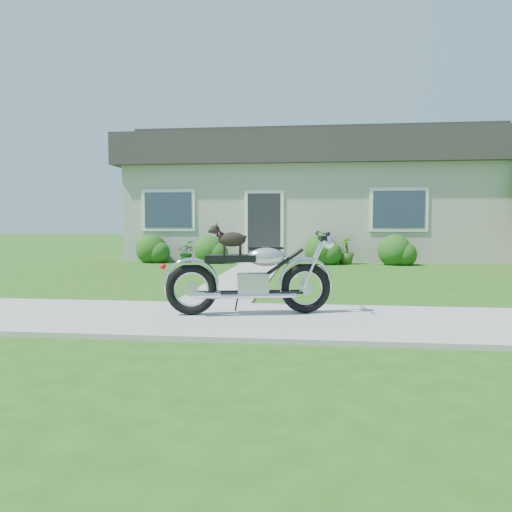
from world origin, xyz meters
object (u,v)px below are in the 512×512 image
Objects in this scene: potted_plant_right at (346,250)px; motorcycle_with_dog at (252,275)px; house at (314,196)px; potted_plant_left at (185,252)px.

motorcycle_with_dog is (-1.71, -8.31, 0.13)m from potted_plant_right.
potted_plant_right is (0.95, -3.44, -1.74)m from house.
motorcycle_with_dog is (3.09, -8.31, 0.23)m from potted_plant_left.
motorcycle_with_dog is (-0.76, -11.76, -1.61)m from house.
potted_plant_right is 8.49m from motorcycle_with_dog.
house is at bearing 41.79° from potted_plant_left.
motorcycle_with_dog is at bearing -69.59° from potted_plant_left.
house is 11.89m from motorcycle_with_dog.
motorcycle_with_dog is at bearing -93.70° from house.
potted_plant_left is 0.29× the size of motorcycle_with_dog.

